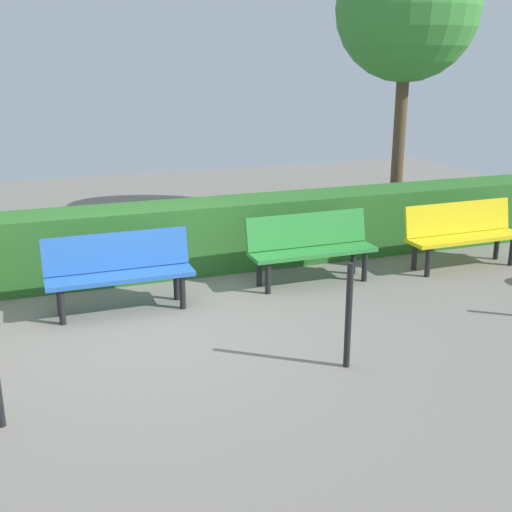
# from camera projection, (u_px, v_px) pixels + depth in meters

# --- Properties ---
(ground_plane) EXTENTS (18.52, 18.52, 0.00)m
(ground_plane) POSITION_uv_depth(u_px,v_px,m) (144.00, 326.00, 6.79)
(ground_plane) COLOR gray
(bench_yellow) EXTENTS (1.66, 0.49, 0.86)m
(bench_yellow) POSITION_uv_depth(u_px,v_px,m) (462.00, 232.00, 8.59)
(bench_yellow) COLOR yellow
(bench_yellow) RESTS_ON ground_plane
(bench_green) EXTENTS (1.62, 0.48, 0.86)m
(bench_green) POSITION_uv_depth(u_px,v_px,m) (311.00, 245.00, 7.99)
(bench_green) COLOR #2D8C38
(bench_green) RESTS_ON ground_plane
(bench_blue) EXTENTS (1.61, 0.48, 0.86)m
(bench_blue) POSITION_uv_depth(u_px,v_px,m) (119.00, 268.00, 7.10)
(bench_blue) COLOR blue
(bench_blue) RESTS_ON ground_plane
(hedge_row) EXTENTS (14.52, 0.71, 0.91)m
(hedge_row) POSITION_uv_depth(u_px,v_px,m) (197.00, 237.00, 8.45)
(hedge_row) COLOR #2D6B28
(hedge_row) RESTS_ON ground_plane
(tree_near) EXTENTS (2.24, 2.24, 4.56)m
(tree_near) POSITION_uv_depth(u_px,v_px,m) (408.00, 9.00, 9.91)
(tree_near) COLOR brown
(tree_near) RESTS_ON ground_plane
(railing_post_mid) EXTENTS (0.06, 0.06, 1.00)m
(railing_post_mid) POSITION_uv_depth(u_px,v_px,m) (348.00, 316.00, 5.75)
(railing_post_mid) COLOR black
(railing_post_mid) RESTS_ON ground_plane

